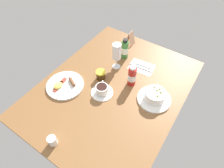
# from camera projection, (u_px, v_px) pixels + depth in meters

# --- Properties ---
(ground_plane) EXTENTS (1.10, 0.84, 0.03)m
(ground_plane) POSITION_uv_depth(u_px,v_px,m) (113.00, 89.00, 1.21)
(ground_plane) COLOR brown
(porridge_bowl) EXTENTS (0.20, 0.20, 0.08)m
(porridge_bowl) POSITION_uv_depth(u_px,v_px,m) (155.00, 96.00, 1.12)
(porridge_bowl) COLOR white
(porridge_bowl) RESTS_ON ground_plane
(cutlery_setting) EXTENTS (0.14, 0.18, 0.01)m
(cutlery_setting) POSITION_uv_depth(u_px,v_px,m) (141.00, 66.00, 1.32)
(cutlery_setting) COLOR white
(cutlery_setting) RESTS_ON ground_plane
(coffee_cup) EXTENTS (0.14, 0.14, 0.06)m
(coffee_cup) POSITION_uv_depth(u_px,v_px,m) (102.00, 90.00, 1.15)
(coffee_cup) COLOR white
(coffee_cup) RESTS_ON ground_plane
(creamer_jug) EXTENTS (0.05, 0.05, 0.06)m
(creamer_jug) POSITION_uv_depth(u_px,v_px,m) (53.00, 141.00, 0.94)
(creamer_jug) COLOR white
(creamer_jug) RESTS_ON ground_plane
(wine_glass) EXTENTS (0.06, 0.06, 0.19)m
(wine_glass) POSITION_uv_depth(u_px,v_px,m) (117.00, 52.00, 1.23)
(wine_glass) COLOR white
(wine_glass) RESTS_ON ground_plane
(jam_jar) EXTENTS (0.06, 0.06, 0.06)m
(jam_jar) POSITION_uv_depth(u_px,v_px,m) (101.00, 75.00, 1.23)
(jam_jar) COLOR #3F240C
(jam_jar) RESTS_ON ground_plane
(sauce_bottle_green) EXTENTS (0.05, 0.05, 0.16)m
(sauce_bottle_green) POSITION_uv_depth(u_px,v_px,m) (125.00, 49.00, 1.34)
(sauce_bottle_green) COLOR #337233
(sauce_bottle_green) RESTS_ON ground_plane
(sauce_bottle_red) EXTENTS (0.05, 0.05, 0.15)m
(sauce_bottle_red) POSITION_uv_depth(u_px,v_px,m) (132.00, 76.00, 1.17)
(sauce_bottle_red) COLOR #B21E19
(sauce_bottle_red) RESTS_ON ground_plane
(breakfast_plate) EXTENTS (0.24, 0.24, 0.04)m
(breakfast_plate) POSITION_uv_depth(u_px,v_px,m) (65.00, 85.00, 1.20)
(breakfast_plate) COLOR white
(breakfast_plate) RESTS_ON ground_plane
(menu_card) EXTENTS (0.06, 0.06, 0.11)m
(menu_card) POSITION_uv_depth(u_px,v_px,m) (130.00, 38.00, 1.45)
(menu_card) COLOR tan
(menu_card) RESTS_ON ground_plane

